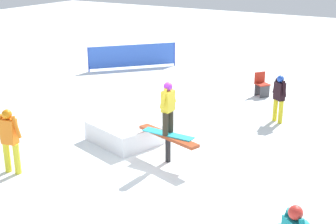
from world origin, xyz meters
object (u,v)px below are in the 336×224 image
object	(u,v)px
rail_feature	(168,139)
bystander_black	(279,96)
folding_chair	(262,85)
main_rider_on_rail	(168,109)
bystander_orange	(10,138)

from	to	relation	value
rail_feature	bystander_black	world-z (taller)	bystander_black
rail_feature	folding_chair	xyz separation A→B (m)	(0.04, 6.68, -0.20)
main_rider_on_rail	bystander_black	world-z (taller)	main_rider_on_rail
rail_feature	bystander_orange	xyz separation A→B (m)	(-2.91, -2.46, 0.29)
rail_feature	folding_chair	distance (m)	6.69
bystander_orange	bystander_black	size ratio (longest dim) A/B	1.07
bystander_orange	bystander_black	distance (m)	8.03
bystander_black	folding_chair	world-z (taller)	bystander_black
bystander_orange	bystander_black	xyz separation A→B (m)	(4.36, 6.74, -0.06)
rail_feature	main_rider_on_rail	size ratio (longest dim) A/B	1.40
rail_feature	bystander_orange	world-z (taller)	bystander_orange
main_rider_on_rail	bystander_black	bearing A→B (deg)	72.50
folding_chair	rail_feature	bearing A→B (deg)	-143.95
folding_chair	bystander_orange	bearing A→B (deg)	-161.49
bystander_orange	folding_chair	xyz separation A→B (m)	(2.94, 9.14, -0.49)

